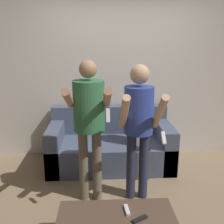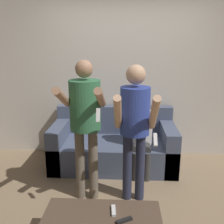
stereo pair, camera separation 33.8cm
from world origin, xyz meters
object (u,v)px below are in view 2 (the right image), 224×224
object	(u,v)px
person_standing_left	(85,115)
remote_far	(114,211)
couch	(114,147)
remote_near	(124,220)
person_standing_right	(135,120)
coffee_table	(102,221)
person_seated	(141,131)

from	to	relation	value
person_standing_left	remote_far	world-z (taller)	person_standing_left
couch	remote_near	distance (m)	1.81
person_standing_right	coffee_table	size ratio (longest dim) A/B	1.52
remote_near	remote_far	bearing A→B (deg)	127.35
person_standing_right	remote_far	xyz separation A→B (m)	(-0.20, -0.74, -0.65)
person_standing_right	person_seated	bearing A→B (deg)	80.75
couch	remote_near	world-z (taller)	couch
couch	coffee_table	world-z (taller)	couch
remote_far	remote_near	bearing A→B (deg)	-52.65
person_standing_left	person_standing_right	world-z (taller)	person_standing_left
person_seated	remote_far	bearing A→B (deg)	-102.40
remote_near	remote_far	world-z (taller)	same
couch	coffee_table	size ratio (longest dim) A/B	1.73
coffee_table	remote_near	bearing A→B (deg)	-10.10
person_seated	person_standing_left	bearing A→B (deg)	-133.10
person_seated	remote_near	xyz separation A→B (m)	(-0.22, -1.59, -0.25)
couch	remote_near	size ratio (longest dim) A/B	12.37
person_standing_left	coffee_table	size ratio (longest dim) A/B	1.57
couch	remote_near	bearing A→B (deg)	-84.45
person_standing_left	person_seated	bearing A→B (deg)	46.90
remote_near	person_standing_left	bearing A→B (deg)	117.57
remote_near	coffee_table	bearing A→B (deg)	169.90
person_standing_left	person_seated	size ratio (longest dim) A/B	1.49
person_standing_left	remote_near	distance (m)	1.20
person_seated	coffee_table	world-z (taller)	person_seated
coffee_table	remote_far	world-z (taller)	remote_far
person_standing_right	remote_near	size ratio (longest dim) A/B	10.89
couch	coffee_table	bearing A→B (deg)	-90.82
person_standing_right	remote_near	distance (m)	1.09
remote_near	person_standing_right	bearing A→B (deg)	83.09
coffee_table	person_seated	bearing A→B (deg)	74.80
person_seated	remote_near	distance (m)	1.63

